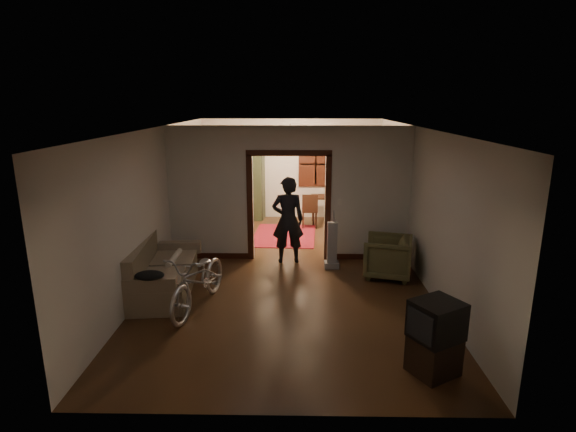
{
  "coord_description": "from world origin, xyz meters",
  "views": [
    {
      "loc": [
        0.15,
        -8.38,
        3.29
      ],
      "look_at": [
        0.0,
        -0.3,
        1.2
      ],
      "focal_mm": 28.0,
      "sensor_mm": 36.0,
      "label": 1
    }
  ],
  "objects_px": {
    "bicycle": "(199,279)",
    "person": "(288,220)",
    "sofa": "(164,268)",
    "desk": "(330,210)",
    "armchair": "(388,257)",
    "locker": "(247,187)"
  },
  "relations": [
    {
      "from": "sofa",
      "to": "bicycle",
      "type": "relative_size",
      "value": 1.07
    },
    {
      "from": "sofa",
      "to": "desk",
      "type": "relative_size",
      "value": 1.95
    },
    {
      "from": "bicycle",
      "to": "locker",
      "type": "relative_size",
      "value": 1.01
    },
    {
      "from": "bicycle",
      "to": "person",
      "type": "relative_size",
      "value": 1.03
    },
    {
      "from": "sofa",
      "to": "locker",
      "type": "height_order",
      "value": "locker"
    },
    {
      "from": "bicycle",
      "to": "locker",
      "type": "bearing_deg",
      "value": 101.07
    },
    {
      "from": "person",
      "to": "armchair",
      "type": "bearing_deg",
      "value": 151.62
    },
    {
      "from": "bicycle",
      "to": "person",
      "type": "height_order",
      "value": "person"
    },
    {
      "from": "desk",
      "to": "person",
      "type": "bearing_deg",
      "value": -125.21
    },
    {
      "from": "bicycle",
      "to": "locker",
      "type": "distance_m",
      "value": 5.73
    },
    {
      "from": "locker",
      "to": "desk",
      "type": "distance_m",
      "value": 2.42
    },
    {
      "from": "armchair",
      "to": "desk",
      "type": "height_order",
      "value": "armchair"
    },
    {
      "from": "person",
      "to": "locker",
      "type": "distance_m",
      "value": 3.72
    },
    {
      "from": "sofa",
      "to": "armchair",
      "type": "relative_size",
      "value": 2.29
    },
    {
      "from": "sofa",
      "to": "person",
      "type": "distance_m",
      "value": 2.7
    },
    {
      "from": "sofa",
      "to": "armchair",
      "type": "distance_m",
      "value": 4.13
    },
    {
      "from": "locker",
      "to": "sofa",
      "type": "bearing_deg",
      "value": -92.67
    },
    {
      "from": "person",
      "to": "desk",
      "type": "distance_m",
      "value": 3.28
    },
    {
      "from": "armchair",
      "to": "locker",
      "type": "distance_m",
      "value": 5.35
    },
    {
      "from": "sofa",
      "to": "person",
      "type": "xyz_separation_m",
      "value": [
        2.13,
        1.59,
        0.44
      ]
    },
    {
      "from": "locker",
      "to": "person",
      "type": "bearing_deg",
      "value": -63.47
    },
    {
      "from": "person",
      "to": "desk",
      "type": "relative_size",
      "value": 1.76
    }
  ]
}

